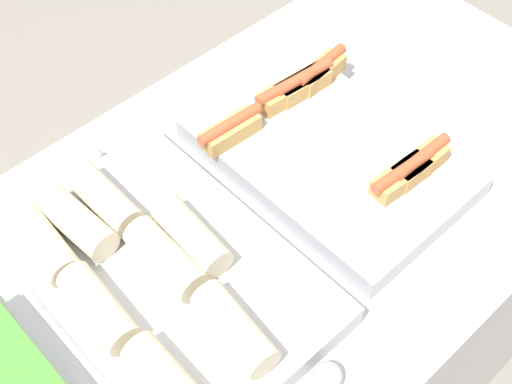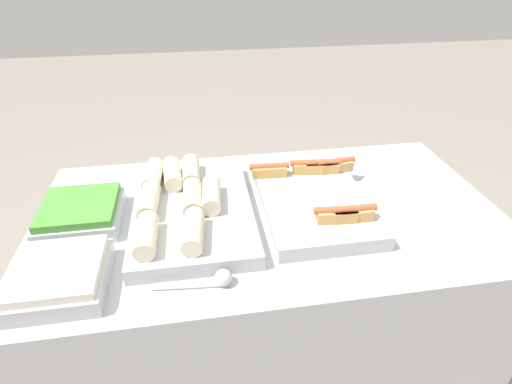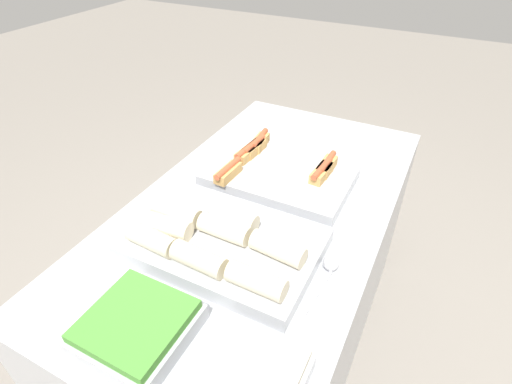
# 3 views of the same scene
# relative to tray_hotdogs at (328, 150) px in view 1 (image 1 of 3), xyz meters

# --- Properties ---
(counter) EXTENTS (1.53, 0.83, 0.86)m
(counter) POSITION_rel_tray_hotdogs_xyz_m (-0.15, -0.01, -0.46)
(counter) COLOR #B7BABF
(counter) RESTS_ON ground_plane
(tray_hotdogs) EXTENTS (0.39, 0.51, 0.10)m
(tray_hotdogs) POSITION_rel_tray_hotdogs_xyz_m (0.00, 0.00, 0.00)
(tray_hotdogs) COLOR #B7BABF
(tray_hotdogs) RESTS_ON counter
(tray_wraps) EXTENTS (0.37, 0.55, 0.11)m
(tray_wraps) POSITION_rel_tray_hotdogs_xyz_m (-0.42, -0.00, 0.01)
(tray_wraps) COLOR #B7BABF
(tray_wraps) RESTS_ON counter
(serving_spoon_near) EXTENTS (0.21, 0.05, 0.05)m
(serving_spoon_near) POSITION_rel_tray_hotdogs_xyz_m (-0.35, -0.31, -0.01)
(serving_spoon_near) COLOR silver
(serving_spoon_near) RESTS_ON counter
(serving_spoon_far) EXTENTS (0.19, 0.05, 0.05)m
(serving_spoon_far) POSITION_rel_tray_hotdogs_xyz_m (-0.35, 0.30, -0.01)
(serving_spoon_far) COLOR silver
(serving_spoon_far) RESTS_ON counter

